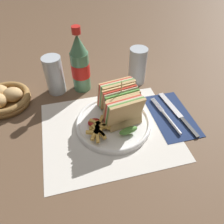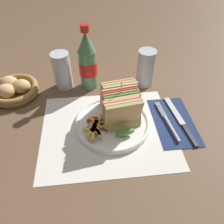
{
  "view_description": "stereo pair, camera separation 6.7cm",
  "coord_description": "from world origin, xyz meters",
  "px_view_note": "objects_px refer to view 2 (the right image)",
  "views": [
    {
      "loc": [
        -0.12,
        -0.45,
        0.51
      ],
      "look_at": [
        -0.01,
        0.02,
        0.04
      ],
      "focal_mm": 35.0,
      "sensor_mm": 36.0,
      "label": 1
    },
    {
      "loc": [
        -0.06,
        -0.46,
        0.51
      ],
      "look_at": [
        -0.01,
        0.02,
        0.04
      ],
      "focal_mm": 35.0,
      "sensor_mm": 36.0,
      "label": 2
    }
  ],
  "objects_px": {
    "knife": "(181,120)",
    "plate_main": "(113,123)",
    "club_sandwich": "(120,105)",
    "fork": "(169,124)",
    "glass_near": "(146,68)",
    "glass_far": "(62,71)",
    "bread_basket": "(14,89)",
    "coke_bottle_near": "(88,62)"
  },
  "relations": [
    {
      "from": "glass_far",
      "to": "bread_basket",
      "type": "relative_size",
      "value": 0.81
    },
    {
      "from": "coke_bottle_near",
      "to": "bread_basket",
      "type": "xyz_separation_m",
      "value": [
        -0.27,
        -0.02,
        -0.08
      ]
    },
    {
      "from": "fork",
      "to": "glass_near",
      "type": "height_order",
      "value": "glass_near"
    },
    {
      "from": "fork",
      "to": "glass_far",
      "type": "height_order",
      "value": "glass_far"
    },
    {
      "from": "plate_main",
      "to": "coke_bottle_near",
      "type": "height_order",
      "value": "coke_bottle_near"
    },
    {
      "from": "knife",
      "to": "bread_basket",
      "type": "xyz_separation_m",
      "value": [
        -0.55,
        0.2,
        0.02
      ]
    },
    {
      "from": "club_sandwich",
      "to": "glass_near",
      "type": "relative_size",
      "value": 1.32
    },
    {
      "from": "club_sandwich",
      "to": "knife",
      "type": "distance_m",
      "value": 0.2
    },
    {
      "from": "club_sandwich",
      "to": "glass_far",
      "type": "distance_m",
      "value": 0.27
    },
    {
      "from": "fork",
      "to": "glass_near",
      "type": "xyz_separation_m",
      "value": [
        -0.03,
        0.23,
        0.06
      ]
    },
    {
      "from": "knife",
      "to": "coke_bottle_near",
      "type": "distance_m",
      "value": 0.37
    },
    {
      "from": "plate_main",
      "to": "glass_near",
      "type": "distance_m",
      "value": 0.26
    },
    {
      "from": "plate_main",
      "to": "glass_near",
      "type": "height_order",
      "value": "glass_near"
    },
    {
      "from": "fork",
      "to": "knife",
      "type": "height_order",
      "value": "fork"
    },
    {
      "from": "knife",
      "to": "club_sandwich",
      "type": "bearing_deg",
      "value": 166.33
    },
    {
      "from": "plate_main",
      "to": "glass_near",
      "type": "bearing_deg",
      "value": 54.91
    },
    {
      "from": "coke_bottle_near",
      "to": "glass_near",
      "type": "height_order",
      "value": "coke_bottle_near"
    },
    {
      "from": "plate_main",
      "to": "knife",
      "type": "distance_m",
      "value": 0.22
    },
    {
      "from": "fork",
      "to": "bread_basket",
      "type": "xyz_separation_m",
      "value": [
        -0.51,
        0.21,
        0.02
      ]
    },
    {
      "from": "club_sandwich",
      "to": "fork",
      "type": "height_order",
      "value": "club_sandwich"
    },
    {
      "from": "club_sandwich",
      "to": "bread_basket",
      "type": "bearing_deg",
      "value": 154.11
    },
    {
      "from": "club_sandwich",
      "to": "knife",
      "type": "bearing_deg",
      "value": -6.76
    },
    {
      "from": "fork",
      "to": "club_sandwich",
      "type": "bearing_deg",
      "value": 159.23
    },
    {
      "from": "knife",
      "to": "plate_main",
      "type": "bearing_deg",
      "value": 171.35
    },
    {
      "from": "coke_bottle_near",
      "to": "glass_far",
      "type": "xyz_separation_m",
      "value": [
        -0.09,
        0.01,
        -0.03
      ]
    },
    {
      "from": "glass_near",
      "to": "bread_basket",
      "type": "xyz_separation_m",
      "value": [
        -0.48,
        -0.01,
        -0.05
      ]
    },
    {
      "from": "coke_bottle_near",
      "to": "bread_basket",
      "type": "bearing_deg",
      "value": -174.82
    },
    {
      "from": "fork",
      "to": "knife",
      "type": "xyz_separation_m",
      "value": [
        0.04,
        0.01,
        -0.0
      ]
    },
    {
      "from": "glass_near",
      "to": "bread_basket",
      "type": "relative_size",
      "value": 0.81
    },
    {
      "from": "plate_main",
      "to": "fork",
      "type": "height_order",
      "value": "plate_main"
    },
    {
      "from": "plate_main",
      "to": "glass_far",
      "type": "xyz_separation_m",
      "value": [
        -0.16,
        0.22,
        0.06
      ]
    },
    {
      "from": "club_sandwich",
      "to": "knife",
      "type": "xyz_separation_m",
      "value": [
        0.19,
        -0.02,
        -0.06
      ]
    },
    {
      "from": "club_sandwich",
      "to": "glass_far",
      "type": "bearing_deg",
      "value": 131.77
    },
    {
      "from": "plate_main",
      "to": "club_sandwich",
      "type": "xyz_separation_m",
      "value": [
        0.03,
        0.02,
        0.06
      ]
    },
    {
      "from": "plate_main",
      "to": "bread_basket",
      "type": "xyz_separation_m",
      "value": [
        -0.34,
        0.19,
        0.01
      ]
    },
    {
      "from": "glass_near",
      "to": "bread_basket",
      "type": "height_order",
      "value": "glass_near"
    },
    {
      "from": "glass_near",
      "to": "glass_far",
      "type": "xyz_separation_m",
      "value": [
        -0.3,
        0.02,
        0.0
      ]
    },
    {
      "from": "glass_near",
      "to": "glass_far",
      "type": "distance_m",
      "value": 0.3
    },
    {
      "from": "plate_main",
      "to": "bread_basket",
      "type": "bearing_deg",
      "value": 150.33
    },
    {
      "from": "glass_far",
      "to": "bread_basket",
      "type": "height_order",
      "value": "glass_far"
    },
    {
      "from": "glass_near",
      "to": "bread_basket",
      "type": "distance_m",
      "value": 0.48
    },
    {
      "from": "knife",
      "to": "coke_bottle_near",
      "type": "xyz_separation_m",
      "value": [
        -0.28,
        0.22,
        0.09
      ]
    }
  ]
}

